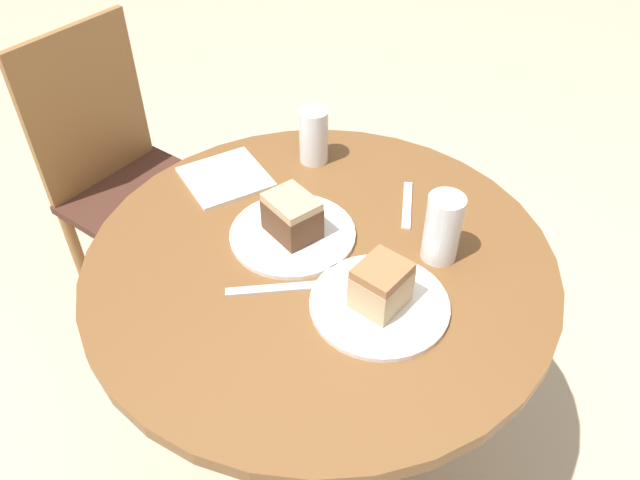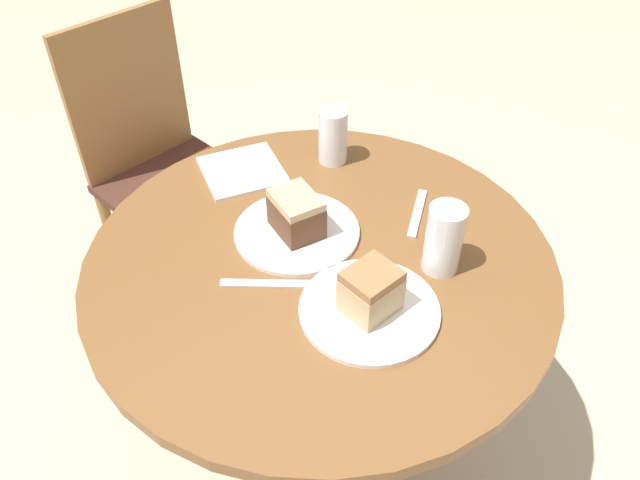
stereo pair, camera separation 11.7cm
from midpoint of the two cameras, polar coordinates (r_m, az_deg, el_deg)
ground_plane at (r=1.82m, az=1.95°, el=-19.59°), size 8.00×8.00×0.00m
table at (r=1.31m, az=2.56°, el=-6.78°), size 0.90×0.90×0.78m
chair at (r=1.97m, az=-12.25°, el=6.28°), size 0.47×0.48×0.92m
plate_near at (r=1.24m, az=0.59°, el=0.66°), size 0.25×0.25×0.01m
plate_far at (r=1.10m, az=7.59°, el=-6.49°), size 0.25×0.25×0.01m
cake_slice_near at (r=1.21m, az=0.61°, el=2.32°), size 0.09×0.11×0.08m
cake_slice_far at (r=1.06m, az=7.82°, el=-4.79°), size 0.10×0.09×0.09m
glass_lemonade at (r=1.16m, az=14.06°, el=-0.31°), size 0.07×0.07×0.14m
glass_water at (r=1.42m, az=3.58°, el=9.11°), size 0.07×0.07×0.13m
napkin_stack at (r=1.41m, az=-4.75°, el=6.26°), size 0.20×0.20×0.01m
fork at (r=1.14m, az=-1.92°, el=-4.16°), size 0.15×0.12×0.00m
spoon at (r=1.31m, az=11.43°, el=2.34°), size 0.13×0.11×0.00m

